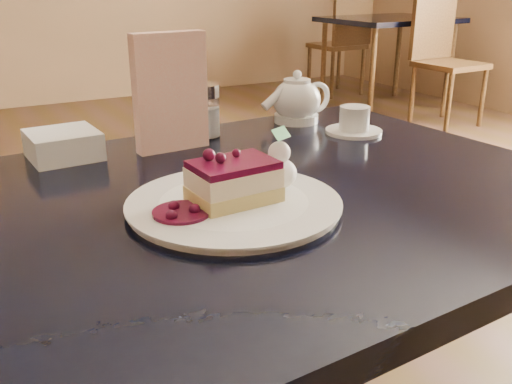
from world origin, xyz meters
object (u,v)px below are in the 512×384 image
main_table (219,244)px  bg_table_far_right (383,99)px  cheesecake_slice (234,182)px  dessert_plate (234,204)px  tea_set (307,105)px

main_table → bg_table_far_right: main_table is taller
main_table → cheesecake_slice: (0.00, -0.05, 0.13)m
dessert_plate → cheesecake_slice: (-0.00, -0.00, 0.04)m
cheesecake_slice → tea_set: (0.40, 0.39, 0.00)m
bg_table_far_right → tea_set: bearing=-135.9°
dessert_plate → tea_set: bearing=44.2°
main_table → bg_table_far_right: size_ratio=0.69×
main_table → bg_table_far_right: bearing=41.8°
cheesecake_slice → bg_table_far_right: (3.20, 3.24, -0.77)m
tea_set → bg_table_far_right: tea_set is taller
tea_set → bg_table_far_right: 4.07m
main_table → bg_table_far_right: 4.56m
dessert_plate → bg_table_far_right: dessert_plate is taller
main_table → tea_set: (0.40, 0.33, 0.13)m
cheesecake_slice → bg_table_far_right: 4.62m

